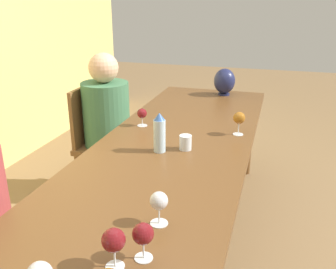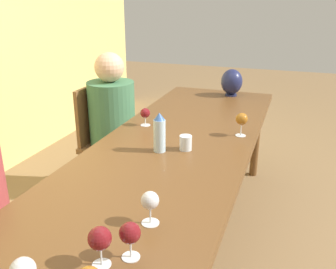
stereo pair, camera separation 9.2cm
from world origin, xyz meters
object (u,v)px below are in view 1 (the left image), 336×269
wine_glass_5 (142,114)px  chair_far (100,139)px  vase (224,81)px  wine_glass_6 (114,241)px  wine_glass_4 (159,202)px  wine_glass_1 (143,235)px  water_tumbler (185,142)px  person_far (109,124)px  water_bottle (159,133)px  wine_glass_0 (239,118)px

wine_glass_5 → chair_far: size_ratio=0.13×
vase → wine_glass_6: 2.35m
wine_glass_4 → wine_glass_6: 0.28m
wine_glass_1 → wine_glass_5: bearing=20.6°
water_tumbler → wine_glass_4: size_ratio=0.62×
vase → chair_far: vase is taller
water_tumbler → chair_far: 1.13m
chair_far → person_far: bearing=-90.0°
water_bottle → water_tumbler: 0.17m
wine_glass_4 → water_bottle: bearing=17.7°
wine_glass_0 → water_bottle: bearing=135.5°
water_tumbler → wine_glass_6: wine_glass_6 is taller
water_tumbler → chair_far: bearing=54.1°
water_tumbler → person_far: size_ratio=0.07×
water_bottle → person_far: person_far is taller
wine_glass_1 → wine_glass_6: 0.10m
wine_glass_1 → wine_glass_4: size_ratio=0.98×
water_tumbler → wine_glass_6: size_ratio=0.59×
water_bottle → wine_glass_5: water_bottle is taller
water_bottle → wine_glass_4: (-0.69, -0.22, -0.01)m
vase → wine_glass_5: 1.08m
chair_far → water_tumbler: bearing=-125.9°
water_tumbler → wine_glass_1: 0.97m
vase → wine_glass_1: bearing=-178.0°
wine_glass_0 → chair_far: bearing=75.3°
vase → person_far: person_far is taller
vase → wine_glass_4: bearing=-178.2°
wine_glass_6 → wine_glass_1: bearing=-48.2°
wine_glass_1 → chair_far: size_ratio=0.15×
wine_glass_0 → wine_glass_4: wine_glass_0 is taller
wine_glass_4 → chair_far: 1.73m
wine_glass_4 → person_far: bearing=32.2°
chair_far → wine_glass_0: bearing=-104.7°
chair_far → vase: bearing=-52.6°
water_bottle → wine_glass_6: bearing=-170.7°
water_tumbler → wine_glass_1: size_ratio=0.63×
vase → wine_glass_0: size_ratio=1.56×
chair_far → wine_glass_4: bearing=-145.3°
wine_glass_1 → chair_far: bearing=31.4°
water_tumbler → wine_glass_0: (0.33, -0.26, 0.07)m
vase → wine_glass_0: 1.01m
water_tumbler → wine_glass_4: 0.76m
water_bottle → wine_glass_5: size_ratio=1.88×
wine_glass_5 → person_far: size_ratio=0.10×
wine_glass_4 → person_far: (1.39, 0.88, -0.23)m
wine_glass_5 → water_tumbler: bearing=-129.8°
wine_glass_6 → chair_far: (1.67, 0.90, -0.37)m
water_bottle → wine_glass_1: water_bottle is taller
vase → wine_glass_1: vase is taller
wine_glass_5 → wine_glass_6: 1.41m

